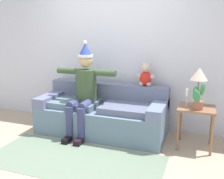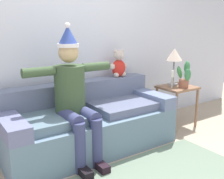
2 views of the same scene
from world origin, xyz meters
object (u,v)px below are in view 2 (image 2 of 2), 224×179
couch (88,123)px  candle_tall (172,77)px  teddy_bear (119,65)px  potted_plant (184,77)px  table_lamp (174,56)px  side_table (177,93)px  person_seated (74,93)px

couch → candle_tall: (1.33, -0.10, 0.46)m
teddy_bear → candle_tall: 0.80m
couch → potted_plant: 1.56m
table_lamp → potted_plant: 0.34m
teddy_bear → potted_plant: bearing=-28.5°
couch → side_table: size_ratio=3.40×
table_lamp → candle_tall: table_lamp is taller
person_seated → candle_tall: (1.59, 0.06, 0.01)m
couch → person_seated: 0.54m
side_table → table_lamp: bearing=91.3°
side_table → potted_plant: potted_plant is taller
couch → side_table: bearing=-3.2°
table_lamp → candle_tall: 0.32m
teddy_bear → side_table: size_ratio=0.62×
person_seated → couch: bearing=31.2°
teddy_bear → candle_tall: teddy_bear is taller
person_seated → potted_plant: 1.75m
side_table → couch: bearing=176.8°
potted_plant → candle_tall: bearing=151.1°
table_lamp → teddy_bear: bearing=162.6°
table_lamp → side_table: bearing=-88.7°
person_seated → candle_tall: person_seated is taller
side_table → teddy_bear: bearing=157.1°
table_lamp → candle_tall: size_ratio=2.14×
couch → teddy_bear: size_ratio=5.44×
teddy_bear → candle_tall: size_ratio=1.48×
person_seated → teddy_bear: 1.02m
person_seated → side_table: person_seated is taller
person_seated → table_lamp: (1.73, 0.17, 0.28)m
person_seated → table_lamp: person_seated is taller
couch → table_lamp: (1.47, 0.01, 0.73)m
table_lamp → candle_tall: (-0.14, -0.11, -0.27)m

